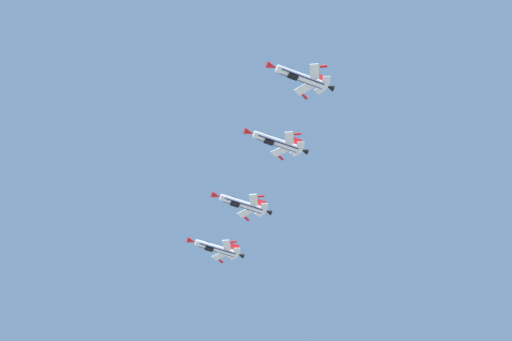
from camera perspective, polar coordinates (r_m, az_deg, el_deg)
fighter_jet_lead at (r=161.70m, az=3.47°, el=7.21°), size 15.53×10.23×4.39m
fighter_jet_left_wing at (r=170.36m, az=1.60°, el=2.23°), size 15.53×10.12×4.38m
fighter_jet_right_wing at (r=182.87m, az=-1.08°, el=-2.57°), size 15.53×10.24×4.38m
fighter_jet_left_outer at (r=196.54m, az=-3.10°, el=-5.99°), size 15.53×10.23×4.39m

